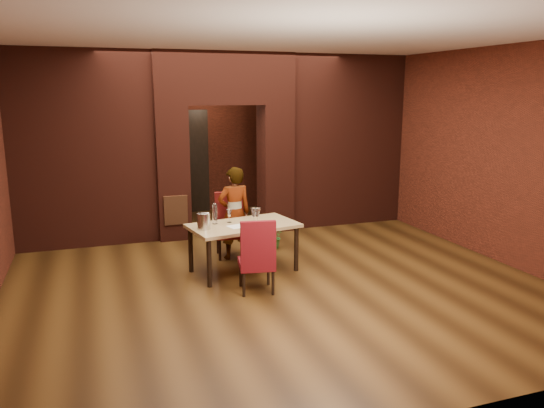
{
  "coord_description": "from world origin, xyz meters",
  "views": [
    {
      "loc": [
        -2.28,
        -7.14,
        2.53
      ],
      "look_at": [
        0.19,
        0.0,
        0.92
      ],
      "focal_mm": 35.0,
      "sensor_mm": 36.0,
      "label": 1
    }
  ],
  "objects": [
    {
      "name": "dining_table",
      "position": [
        -0.29,
        -0.16,
        0.35
      ],
      "size": [
        1.61,
        1.08,
        0.7
      ],
      "primitive_type": "cube",
      "rotation": [
        0.0,
        0.0,
        0.17
      ],
      "color": "#A38455",
      "rests_on": "ground"
    },
    {
      "name": "water_bottle",
      "position": [
        -0.66,
        -0.01,
        0.85
      ],
      "size": [
        0.07,
        0.07,
        0.3
      ],
      "primitive_type": "cylinder",
      "color": "silver",
      "rests_on": "dining_table"
    },
    {
      "name": "floor",
      "position": [
        0.0,
        0.0,
        0.0
      ],
      "size": [
        8.0,
        8.0,
        0.0
      ],
      "primitive_type": "plane",
      "color": "#492E12",
      "rests_on": "ground"
    },
    {
      "name": "lintel",
      "position": [
        0.0,
        2.0,
        2.75
      ],
      "size": [
        2.45,
        0.55,
        0.9
      ],
      "primitive_type": "cube",
      "color": "maroon",
      "rests_on": "ground"
    },
    {
      "name": "pillar_right",
      "position": [
        0.95,
        2.0,
        1.15
      ],
      "size": [
        0.55,
        0.55,
        2.3
      ],
      "primitive_type": "cube",
      "color": "maroon",
      "rests_on": "ground"
    },
    {
      "name": "wing_wall_right",
      "position": [
        2.36,
        2.0,
        1.6
      ],
      "size": [
        2.28,
        0.35,
        3.2
      ],
      "primitive_type": "cube",
      "color": "maroon",
      "rests_on": "ground"
    },
    {
      "name": "wine_glass_a",
      "position": [
        -0.45,
        -0.0,
        0.79
      ],
      "size": [
        0.08,
        0.08,
        0.19
      ],
      "primitive_type": null,
      "color": "white",
      "rests_on": "dining_table"
    },
    {
      "name": "potted_plant",
      "position": [
        0.49,
        0.79,
        0.2
      ],
      "size": [
        0.48,
        0.48,
        0.41
      ],
      "primitive_type": "imported",
      "rotation": [
        0.0,
        0.0,
        0.85
      ],
      "color": "#33702C",
      "rests_on": "ground"
    },
    {
      "name": "person_seated",
      "position": [
        -0.25,
        0.48,
        0.71
      ],
      "size": [
        0.54,
        0.38,
        1.43
      ],
      "primitive_type": "imported",
      "rotation": [
        0.0,
        0.0,
        3.21
      ],
      "color": "white",
      "rests_on": "ground"
    },
    {
      "name": "rear_door",
      "position": [
        -0.4,
        3.94,
        1.05
      ],
      "size": [
        0.9,
        0.08,
        2.1
      ],
      "primitive_type": "cube",
      "color": "black",
      "rests_on": "ground"
    },
    {
      "name": "tasting_sheet",
      "position": [
        -0.38,
        -0.26,
        0.7
      ],
      "size": [
        0.34,
        0.28,
        0.0
      ],
      "primitive_type": "cube",
      "rotation": [
        0.0,
        0.0,
        0.28
      ],
      "color": "white",
      "rests_on": "dining_table"
    },
    {
      "name": "wine_bucket",
      "position": [
        -0.87,
        -0.25,
        0.81
      ],
      "size": [
        0.18,
        0.18,
        0.22
      ],
      "primitive_type": "cylinder",
      "color": "#B1B1B7",
      "rests_on": "dining_table"
    },
    {
      "name": "ceiling",
      "position": [
        0.0,
        0.0,
        3.2
      ],
      "size": [
        7.0,
        8.0,
        0.04
      ],
      "primitive_type": "cube",
      "color": "silver",
      "rests_on": "ground"
    },
    {
      "name": "wall_front",
      "position": [
        0.0,
        -4.0,
        1.6
      ],
      "size": [
        7.0,
        0.04,
        3.2
      ],
      "primitive_type": "cube",
      "color": "maroon",
      "rests_on": "ground"
    },
    {
      "name": "pillar_left",
      "position": [
        -0.95,
        2.0,
        1.15
      ],
      "size": [
        0.55,
        0.55,
        2.3
      ],
      "primitive_type": "cube",
      "color": "maroon",
      "rests_on": "ground"
    },
    {
      "name": "wing_wall_left",
      "position": [
        -2.36,
        2.0,
        1.6
      ],
      "size": [
        2.28,
        0.35,
        3.2
      ],
      "primitive_type": "cube",
      "color": "maroon",
      "rests_on": "ground"
    },
    {
      "name": "chair_far",
      "position": [
        -0.28,
        0.59,
        0.5
      ],
      "size": [
        0.51,
        0.51,
        0.99
      ],
      "primitive_type": "cube",
      "rotation": [
        0.0,
        0.0,
        -0.15
      ],
      "color": "maroon",
      "rests_on": "ground"
    },
    {
      "name": "wine_glass_c",
      "position": [
        -0.09,
        -0.21,
        0.81
      ],
      "size": [
        0.09,
        0.09,
        0.23
      ],
      "primitive_type": null,
      "color": "white",
      "rests_on": "dining_table"
    },
    {
      "name": "chair_near",
      "position": [
        -0.35,
        -0.94,
        0.49
      ],
      "size": [
        0.51,
        0.51,
        0.97
      ],
      "primitive_type": "cube",
      "rotation": [
        0.0,
        0.0,
        2.97
      ],
      "color": "maroon",
      "rests_on": "ground"
    },
    {
      "name": "wall_back",
      "position": [
        0.0,
        4.0,
        1.6
      ],
      "size": [
        7.0,
        0.04,
        3.2
      ],
      "primitive_type": "cube",
      "color": "maroon",
      "rests_on": "ground"
    },
    {
      "name": "wall_right",
      "position": [
        3.5,
        0.0,
        1.6
      ],
      "size": [
        0.04,
        8.0,
        3.2
      ],
      "primitive_type": "cube",
      "color": "maroon",
      "rests_on": "ground"
    },
    {
      "name": "vent_panel",
      "position": [
        -0.95,
        1.71,
        0.55
      ],
      "size": [
        0.4,
        0.03,
        0.5
      ],
      "primitive_type": "cube",
      "color": "#A95C31",
      "rests_on": "ground"
    },
    {
      "name": "wine_glass_b",
      "position": [
        -0.15,
        -0.2,
        0.81
      ],
      "size": [
        0.09,
        0.09,
        0.23
      ],
      "primitive_type": null,
      "color": "white",
      "rests_on": "dining_table"
    },
    {
      "name": "rear_door_frame",
      "position": [
        -0.4,
        3.9,
        1.05
      ],
      "size": [
        1.02,
        0.04,
        2.22
      ],
      "primitive_type": "cube",
      "color": "black",
      "rests_on": "ground"
    }
  ]
}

